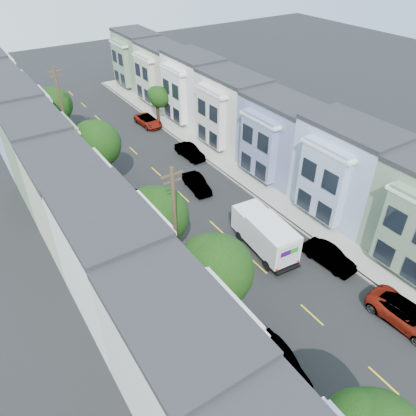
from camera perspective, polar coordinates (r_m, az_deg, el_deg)
ground at (r=33.36m, az=7.09°, el=-8.06°), size 160.00×160.00×0.00m
road_slab at (r=43.28m, az=-5.49°, el=3.43°), size 12.00×70.00×0.02m
curb_left at (r=41.31m, az=-12.87°, el=1.01°), size 0.30×70.00×0.15m
curb_right at (r=45.91m, az=1.16°, el=5.70°), size 0.30×70.00×0.15m
sidewalk_left at (r=41.00m, az=-14.53°, el=0.44°), size 2.60×70.00×0.15m
sidewalk_right at (r=46.56m, az=2.49°, el=6.13°), size 2.60×70.00×0.15m
centerline at (r=43.29m, az=-5.49°, el=3.42°), size 0.12×70.00×0.01m
townhouse_row_left at (r=40.36m, az=-19.50°, el=-1.35°), size 5.00×70.00×8.50m
townhouse_row_right at (r=48.66m, az=6.17°, el=7.22°), size 5.00×70.00×8.50m
tree_b at (r=25.24m, az=1.01°, el=-8.91°), size 4.70×4.70×7.54m
tree_c at (r=30.89m, az=-7.14°, el=-1.21°), size 4.70×4.70×6.89m
tree_d at (r=40.57m, az=-15.43°, el=8.61°), size 4.56×4.56×7.67m
tree_e at (r=54.40m, az=-20.90°, el=13.34°), size 4.38×4.38×6.61m
tree_far_r at (r=56.77m, az=-6.94°, el=15.18°), size 2.84×2.84×4.90m
utility_pole_near at (r=28.48m, az=-4.61°, el=-3.04°), size 1.60×0.26×10.00m
utility_pole_far at (r=50.20m, az=-19.73°, el=12.75°), size 1.60×0.26×10.00m
fedex_truck at (r=33.77m, az=8.00°, el=-3.59°), size 2.51×6.52×3.13m
lead_sedan at (r=41.75m, az=-1.59°, el=3.43°), size 1.98×4.43×1.43m
parked_left_b at (r=26.80m, az=10.02°, el=-20.71°), size 2.03×4.73×1.54m
parked_left_c at (r=30.78m, az=-0.08°, el=-10.66°), size 1.63×3.99×1.28m
parked_left_d at (r=39.26m, az=-10.05°, el=0.62°), size 1.70×4.61×1.53m
parked_right_a at (r=31.76m, az=26.18°, el=-13.35°), size 2.85×5.59×1.51m
parked_right_b at (r=34.24m, az=16.67°, el=-6.58°), size 1.92×4.52×1.47m
parked_right_c at (r=47.89m, az=-2.58°, el=7.90°), size 1.79×4.44×1.45m
parked_right_d at (r=56.71m, az=-8.41°, el=12.04°), size 2.47×4.98×1.36m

